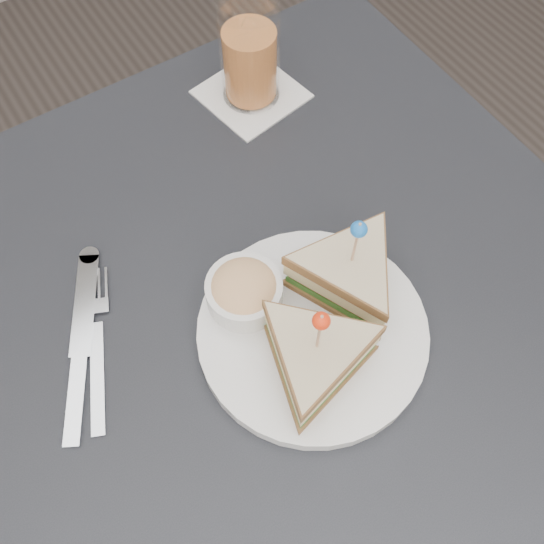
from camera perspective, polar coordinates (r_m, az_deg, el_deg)
The scene contains 6 objects.
ground_plane at distance 1.39m, azimuth -0.13°, elevation -16.62°, with size 3.50×3.50×0.00m, color #3F3833.
table at distance 0.74m, azimuth -0.23°, elevation -5.63°, with size 0.80×0.80×0.75m.
plate_meal at distance 0.62m, azimuth 4.44°, elevation -4.15°, with size 0.30×0.30×0.14m.
cutlery_fork at distance 0.68m, azimuth -16.16°, elevation -6.04°, with size 0.10×0.18×0.01m.
cutlery_knife at distance 0.68m, azimuth -17.56°, elevation -6.87°, with size 0.13×0.21×0.01m.
drink_set at distance 0.81m, azimuth -2.11°, elevation 19.76°, with size 0.14×0.14×0.15m.
Camera 1 is at (-0.15, -0.25, 1.36)m, focal length 40.00 mm.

